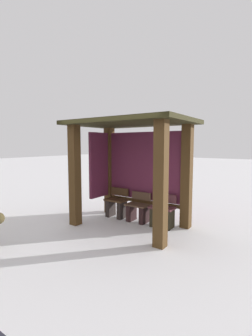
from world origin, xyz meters
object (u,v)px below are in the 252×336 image
(bench_center_inside, at_px, (138,210))
(bench_right_inside, at_px, (162,214))
(bench_left_inside, at_px, (116,206))
(bus_shelter, at_px, (131,154))

(bench_center_inside, relative_size, bench_right_inside, 0.95)
(bench_left_inside, height_order, bench_right_inside, bench_left_inside)
(bench_left_inside, bearing_deg, bus_shelter, -20.10)
(bench_center_inside, bearing_deg, bus_shelter, -111.12)
(bench_center_inside, distance_m, bench_right_inside, 0.68)
(bus_shelter, xyz_separation_m, bench_right_inside, (0.77, 0.22, -1.41))
(bench_right_inside, bearing_deg, bench_left_inside, -179.99)
(bench_left_inside, distance_m, bench_center_inside, 0.68)
(bus_shelter, height_order, bench_left_inside, bus_shelter)
(bus_shelter, distance_m, bench_right_inside, 1.62)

